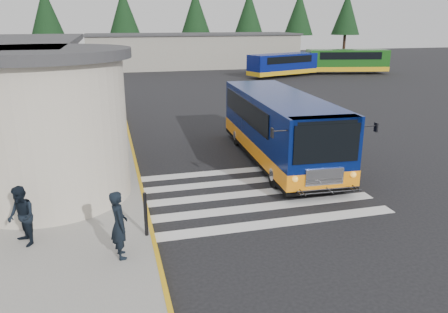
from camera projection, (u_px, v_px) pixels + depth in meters
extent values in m
plane|color=black|center=(254.00, 185.00, 16.02)|extent=(140.00, 140.00, 0.00)
cube|color=gray|center=(9.00, 169.00, 17.48)|extent=(10.00, 34.00, 0.15)
cube|color=gold|center=(134.00, 159.00, 18.69)|extent=(0.12, 34.00, 0.16)
cylinder|color=beige|center=(44.00, 130.00, 14.05)|extent=(5.20, 5.20, 4.50)
cylinder|color=#38383A|center=(35.00, 53.00, 13.33)|extent=(5.80, 5.80, 0.30)
cube|color=black|center=(74.00, 131.00, 18.67)|extent=(0.08, 1.20, 2.20)
cube|color=#38383A|center=(82.00, 100.00, 18.40)|extent=(1.20, 1.80, 0.12)
cube|color=silver|center=(273.00, 223.00, 12.95)|extent=(8.00, 0.55, 0.01)
cube|color=silver|center=(259.00, 207.00, 14.06)|extent=(8.00, 0.55, 0.01)
cube|color=silver|center=(248.00, 194.00, 15.16)|extent=(8.00, 0.55, 0.01)
cube|color=silver|center=(238.00, 182.00, 16.27)|extent=(8.00, 0.55, 0.01)
cube|color=silver|center=(229.00, 172.00, 17.37)|extent=(8.00, 0.55, 0.01)
cube|color=gray|center=(193.00, 51.00, 55.64)|extent=(26.00, 8.00, 4.00)
cube|color=#38383A|center=(193.00, 34.00, 55.01)|extent=(26.40, 8.40, 0.20)
cylinder|color=black|center=(50.00, 51.00, 58.64)|extent=(0.44, 0.44, 3.60)
cone|color=black|center=(46.00, 12.00, 57.15)|extent=(4.40, 4.40, 6.40)
cylinder|color=black|center=(126.00, 50.00, 61.10)|extent=(0.44, 0.44, 3.60)
cone|color=black|center=(124.00, 12.00, 59.61)|extent=(4.40, 4.40, 6.40)
cylinder|color=black|center=(196.00, 49.00, 63.57)|extent=(0.44, 0.44, 3.60)
cone|color=black|center=(196.00, 13.00, 62.07)|extent=(4.40, 4.40, 6.40)
cylinder|color=black|center=(248.00, 48.00, 65.53)|extent=(0.44, 0.44, 3.60)
cone|color=black|center=(249.00, 13.00, 64.04)|extent=(4.40, 4.40, 6.40)
cylinder|color=black|center=(298.00, 47.00, 67.50)|extent=(0.44, 0.44, 3.60)
cone|color=black|center=(299.00, 13.00, 66.01)|extent=(4.40, 4.40, 6.40)
cylinder|color=black|center=(344.00, 46.00, 69.47)|extent=(0.44, 0.44, 3.60)
cone|color=black|center=(347.00, 13.00, 67.98)|extent=(4.40, 4.40, 6.40)
cube|color=#071554|center=(279.00, 123.00, 18.38)|extent=(3.02, 9.32, 2.40)
cube|color=orange|center=(278.00, 144.00, 18.66)|extent=(3.05, 9.36, 0.57)
cube|color=black|center=(278.00, 152.00, 18.76)|extent=(3.04, 9.35, 0.23)
cube|color=black|center=(327.00, 144.00, 13.95)|extent=(2.25, 0.18, 1.28)
cube|color=silver|center=(325.00, 177.00, 14.28)|extent=(1.33, 0.13, 0.56)
cube|color=black|center=(245.00, 110.00, 18.74)|extent=(0.38, 6.74, 0.92)
cube|color=black|center=(302.00, 107.00, 19.26)|extent=(0.38, 6.74, 0.92)
cylinder|color=black|center=(276.00, 174.00, 15.63)|extent=(0.36, 1.00, 0.98)
cylinder|color=black|center=(334.00, 170.00, 16.08)|extent=(0.36, 1.00, 0.98)
cylinder|color=black|center=(238.00, 135.00, 20.98)|extent=(0.36, 1.00, 0.98)
cylinder|color=black|center=(282.00, 133.00, 21.42)|extent=(0.36, 1.00, 0.98)
cube|color=black|center=(272.00, 133.00, 13.64)|extent=(0.06, 0.19, 0.31)
cube|color=black|center=(376.00, 127.00, 14.35)|extent=(0.06, 0.19, 0.31)
imported|color=black|center=(119.00, 225.00, 10.61)|extent=(0.51, 0.69, 1.74)
imported|color=black|center=(21.00, 216.00, 11.20)|extent=(0.90, 0.97, 1.60)
cylinder|color=black|center=(146.00, 214.00, 11.76)|extent=(0.10, 0.10, 1.24)
cube|color=#08135D|center=(283.00, 64.00, 46.24)|extent=(8.29, 4.80, 2.05)
cube|color=gold|center=(282.00, 72.00, 46.49)|extent=(8.32, 4.83, 0.44)
cube|color=black|center=(283.00, 59.00, 46.09)|extent=(6.63, 4.24, 0.71)
cube|color=#174C14|center=(347.00, 60.00, 48.91)|extent=(9.16, 4.24, 2.26)
cube|color=gold|center=(346.00, 68.00, 49.19)|extent=(9.20, 4.27, 0.49)
cube|color=black|center=(347.00, 55.00, 48.75)|extent=(7.25, 3.88, 0.79)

